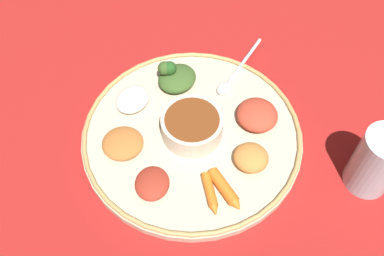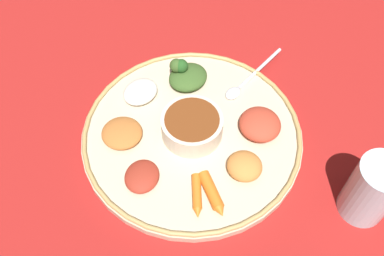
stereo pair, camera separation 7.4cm
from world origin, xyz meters
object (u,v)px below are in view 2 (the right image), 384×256
at_px(carrot_near_spoon, 197,195).
at_px(greens_pile, 186,75).
at_px(spoon, 246,81).
at_px(carrot_outer, 212,194).
at_px(center_bowl, 192,126).
at_px(drinking_glass, 370,192).

bearing_deg(carrot_near_spoon, greens_pile, -19.24).
xyz_separation_m(spoon, carrot_near_spoon, (-0.18, 0.18, 0.00)).
distance_m(carrot_near_spoon, carrot_outer, 0.02).
xyz_separation_m(carrot_near_spoon, carrot_outer, (-0.01, -0.02, 0.00)).
bearing_deg(greens_pile, carrot_near_spoon, 160.76).
distance_m(center_bowl, carrot_near_spoon, 0.12).
bearing_deg(carrot_outer, greens_pile, -13.51).
bearing_deg(center_bowl, drinking_glass, -140.03).
height_order(center_bowl, carrot_outer, center_bowl).
bearing_deg(carrot_outer, center_bowl, -8.89).
bearing_deg(center_bowl, spoon, -64.99).
bearing_deg(center_bowl, carrot_near_spoon, 159.93).
distance_m(spoon, drinking_glass, 0.30).
relative_size(center_bowl, drinking_glass, 0.89).
distance_m(greens_pile, drinking_glass, 0.37).
xyz_separation_m(spoon, drinking_glass, (-0.29, -0.05, 0.03)).
distance_m(spoon, carrot_outer, 0.24).
bearing_deg(carrot_near_spoon, spoon, -45.14).
relative_size(greens_pile, carrot_near_spoon, 1.23).
bearing_deg(drinking_glass, carrot_outer, 63.64).
height_order(greens_pile, carrot_outer, greens_pile).
bearing_deg(greens_pile, carrot_outer, 166.49).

